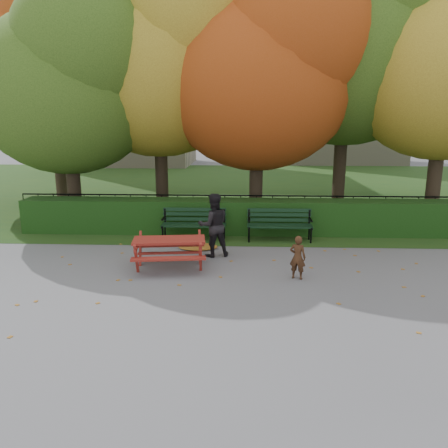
{
  "coord_description": "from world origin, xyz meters",
  "views": [
    {
      "loc": [
        0.07,
        -8.24,
        3.27
      ],
      "look_at": [
        -0.35,
        1.39,
        1.0
      ],
      "focal_mm": 35.0,
      "sensor_mm": 36.0,
      "label": 1
    }
  ],
  "objects_px": {
    "tree_b": "(167,54)",
    "bench_right": "(279,222)",
    "bench_left": "(194,221)",
    "tree_a": "(73,80)",
    "child": "(298,257)",
    "adult": "(213,225)",
    "picnic_table": "(169,245)",
    "tree_d": "(361,36)",
    "tree_f": "(57,57)",
    "tree_c": "(269,70)"
  },
  "relations": [
    {
      "from": "tree_d",
      "to": "bench_right",
      "type": "xyz_separation_m",
      "value": [
        -2.78,
        -3.53,
        -5.46
      ]
    },
    {
      "from": "child",
      "to": "adult",
      "type": "xyz_separation_m",
      "value": [
        -1.89,
        1.54,
        0.31
      ]
    },
    {
      "from": "child",
      "to": "tree_b",
      "type": "bearing_deg",
      "value": -38.36
    },
    {
      "from": "tree_c",
      "to": "tree_d",
      "type": "bearing_deg",
      "value": 22.61
    },
    {
      "from": "tree_b",
      "to": "picnic_table",
      "type": "distance_m",
      "value": 7.44
    },
    {
      "from": "tree_a",
      "to": "tree_d",
      "type": "xyz_separation_m",
      "value": [
        9.07,
        1.65,
        1.46
      ]
    },
    {
      "from": "tree_f",
      "to": "child",
      "type": "distance_m",
      "value": 13.1
    },
    {
      "from": "tree_d",
      "to": "picnic_table",
      "type": "xyz_separation_m",
      "value": [
        -5.46,
        -6.04,
        -5.45
      ]
    },
    {
      "from": "tree_f",
      "to": "bench_right",
      "type": "height_order",
      "value": "tree_f"
    },
    {
      "from": "tree_d",
      "to": "tree_f",
      "type": "height_order",
      "value": "tree_d"
    },
    {
      "from": "child",
      "to": "adult",
      "type": "height_order",
      "value": "adult"
    },
    {
      "from": "tree_d",
      "to": "bench_left",
      "type": "height_order",
      "value": "tree_d"
    },
    {
      "from": "tree_f",
      "to": "tree_d",
      "type": "bearing_deg",
      "value": -10.33
    },
    {
      "from": "tree_c",
      "to": "picnic_table",
      "type": "bearing_deg",
      "value": -116.86
    },
    {
      "from": "bench_right",
      "to": "adult",
      "type": "xyz_separation_m",
      "value": [
        -1.74,
        -1.54,
        0.27
      ]
    },
    {
      "from": "tree_f",
      "to": "tree_a",
      "type": "bearing_deg",
      "value": -62.02
    },
    {
      "from": "tree_d",
      "to": "child",
      "type": "relative_size",
      "value": 10.13
    },
    {
      "from": "tree_b",
      "to": "adult",
      "type": "xyz_separation_m",
      "value": [
        1.8,
        -4.59,
        -4.62
      ]
    },
    {
      "from": "tree_a",
      "to": "child",
      "type": "relative_size",
      "value": 7.91
    },
    {
      "from": "tree_d",
      "to": "adult",
      "type": "relative_size",
      "value": 6.08
    },
    {
      "from": "tree_f",
      "to": "picnic_table",
      "type": "distance_m",
      "value": 11.05
    },
    {
      "from": "bench_left",
      "to": "adult",
      "type": "xyz_separation_m",
      "value": [
        0.66,
        -1.54,
        0.27
      ]
    },
    {
      "from": "tree_b",
      "to": "child",
      "type": "xyz_separation_m",
      "value": [
        3.68,
        -6.13,
        -4.93
      ]
    },
    {
      "from": "tree_b",
      "to": "tree_d",
      "type": "bearing_deg",
      "value": 4.38
    },
    {
      "from": "tree_b",
      "to": "bench_right",
      "type": "relative_size",
      "value": 4.88
    },
    {
      "from": "tree_a",
      "to": "picnic_table",
      "type": "relative_size",
      "value": 4.26
    },
    {
      "from": "picnic_table",
      "to": "tree_a",
      "type": "bearing_deg",
      "value": 122.29
    },
    {
      "from": "adult",
      "to": "tree_a",
      "type": "bearing_deg",
      "value": -53.85
    },
    {
      "from": "bench_right",
      "to": "child",
      "type": "height_order",
      "value": "child"
    },
    {
      "from": "picnic_table",
      "to": "child",
      "type": "distance_m",
      "value": 2.88
    },
    {
      "from": "tree_a",
      "to": "child",
      "type": "xyz_separation_m",
      "value": [
        6.43,
        -4.96,
        -4.05
      ]
    },
    {
      "from": "tree_b",
      "to": "child",
      "type": "distance_m",
      "value": 8.68
    },
    {
      "from": "tree_a",
      "to": "adult",
      "type": "relative_size",
      "value": 4.75
    },
    {
      "from": "tree_d",
      "to": "bench_left",
      "type": "xyz_separation_m",
      "value": [
        -5.18,
        -3.53,
        -5.46
      ]
    },
    {
      "from": "tree_b",
      "to": "tree_c",
      "type": "height_order",
      "value": "tree_b"
    },
    {
      "from": "tree_b",
      "to": "bench_right",
      "type": "height_order",
      "value": "tree_b"
    },
    {
      "from": "bench_left",
      "to": "picnic_table",
      "type": "relative_size",
      "value": 1.02
    },
    {
      "from": "tree_a",
      "to": "tree_b",
      "type": "xyz_separation_m",
      "value": [
        2.74,
        1.17,
        0.88
      ]
    },
    {
      "from": "bench_right",
      "to": "picnic_table",
      "type": "bearing_deg",
      "value": -136.87
    },
    {
      "from": "tree_a",
      "to": "tree_f",
      "type": "height_order",
      "value": "tree_f"
    },
    {
      "from": "tree_b",
      "to": "tree_c",
      "type": "distance_m",
      "value": 3.42
    },
    {
      "from": "tree_d",
      "to": "bench_right",
      "type": "height_order",
      "value": "tree_d"
    },
    {
      "from": "bench_left",
      "to": "tree_a",
      "type": "bearing_deg",
      "value": 154.24
    },
    {
      "from": "tree_c",
      "to": "tree_d",
      "type": "height_order",
      "value": "tree_d"
    },
    {
      "from": "picnic_table",
      "to": "tree_f",
      "type": "bearing_deg",
      "value": 117.48
    },
    {
      "from": "tree_d",
      "to": "picnic_table",
      "type": "relative_size",
      "value": 5.45
    },
    {
      "from": "tree_a",
      "to": "adult",
      "type": "height_order",
      "value": "tree_a"
    },
    {
      "from": "tree_a",
      "to": "tree_c",
      "type": "height_order",
      "value": "tree_c"
    },
    {
      "from": "bench_right",
      "to": "tree_b",
      "type": "bearing_deg",
      "value": 139.33
    },
    {
      "from": "adult",
      "to": "child",
      "type": "bearing_deg",
      "value": 123.93
    }
  ]
}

